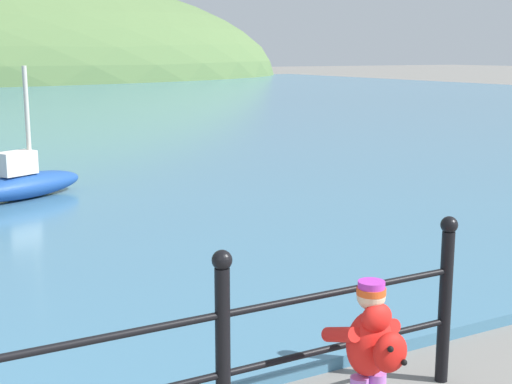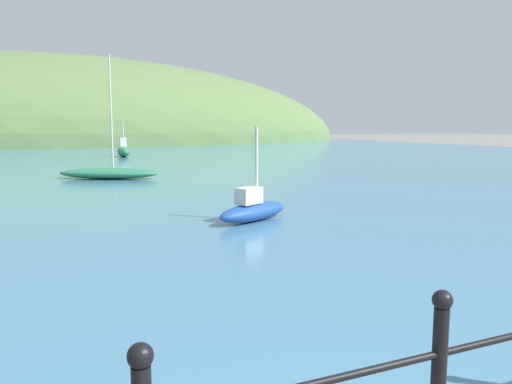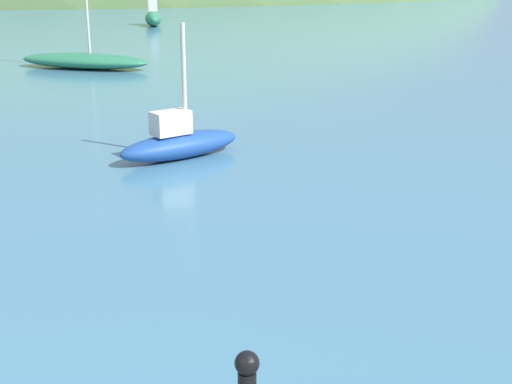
# 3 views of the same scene
# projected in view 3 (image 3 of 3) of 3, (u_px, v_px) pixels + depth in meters

# --- Properties ---
(water) EXTENTS (80.00, 60.00, 0.10)m
(water) POSITION_uv_depth(u_px,v_px,m) (73.00, 30.00, 31.74)
(water) COLOR teal
(water) RESTS_ON ground
(boat_blue_hull) EXTENTS (0.84, 2.38, 2.53)m
(boat_blue_hull) POSITION_uv_depth(u_px,v_px,m) (153.00, 17.00, 33.12)
(boat_blue_hull) COLOR #287551
(boat_blue_hull) RESTS_ON water
(boat_green_fishing) EXTENTS (2.08, 1.42, 2.01)m
(boat_green_fishing) POSITION_uv_depth(u_px,v_px,m) (179.00, 142.00, 10.79)
(boat_green_fishing) COLOR #1E4793
(boat_green_fishing) RESTS_ON water
(boat_far_left) EXTENTS (3.97, 2.85, 4.66)m
(boat_far_left) POSITION_uv_depth(u_px,v_px,m) (84.00, 60.00, 19.91)
(boat_far_left) COLOR #287551
(boat_far_left) RESTS_ON water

